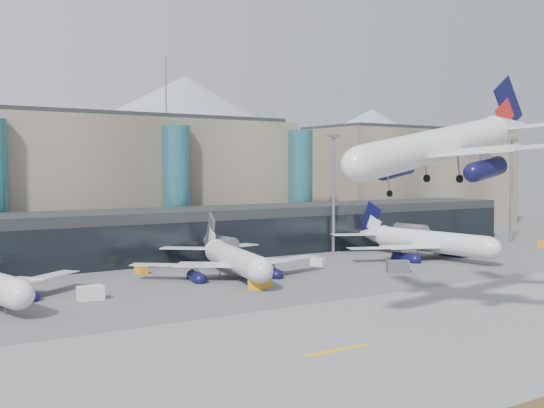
# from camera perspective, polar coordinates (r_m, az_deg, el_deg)

# --- Properties ---
(ground) EXTENTS (900.00, 900.00, 0.00)m
(ground) POSITION_cam_1_polar(r_m,az_deg,el_deg) (94.21, 9.27, -8.24)
(ground) COLOR #515154
(ground) RESTS_ON ground
(runway_strip) EXTENTS (400.00, 40.00, 0.04)m
(runway_strip) POSITION_cam_1_polar(r_m,az_deg,el_deg) (84.11, 16.35, -9.67)
(runway_strip) COLOR slate
(runway_strip) RESTS_ON ground
(runway_markings) EXTENTS (128.00, 1.00, 0.02)m
(runway_markings) POSITION_cam_1_polar(r_m,az_deg,el_deg) (84.10, 16.35, -9.65)
(runway_markings) COLOR gold
(runway_markings) RESTS_ON ground
(concourse) EXTENTS (170.00, 27.00, 10.00)m
(concourse) POSITION_cam_1_polar(r_m,az_deg,el_deg) (140.89, -6.94, -2.45)
(concourse) COLOR black
(concourse) RESTS_ON ground
(terminal_main) EXTENTS (130.00, 30.00, 31.00)m
(terminal_main) POSITION_cam_1_polar(r_m,az_deg,el_deg) (162.12, -20.10, 1.81)
(terminal_main) COLOR gray
(terminal_main) RESTS_ON ground
(terminal_east) EXTENTS (70.00, 30.00, 31.00)m
(terminal_east) POSITION_cam_1_polar(r_m,az_deg,el_deg) (223.20, 11.42, 2.21)
(terminal_east) COLOR gray
(terminal_east) RESTS_ON ground
(teal_towers) EXTENTS (116.40, 19.40, 46.00)m
(teal_towers) POSITION_cam_1_polar(r_m,az_deg,el_deg) (149.57, -14.92, 1.26)
(teal_towers) COLOR #296974
(teal_towers) RESTS_ON ground
(lightmast_mid) EXTENTS (3.00, 1.20, 25.60)m
(lightmast_mid) POSITION_cam_1_polar(r_m,az_deg,el_deg) (148.43, 5.17, 1.49)
(lightmast_mid) COLOR slate
(lightmast_mid) RESTS_ON ground
(lightmast_right) EXTENTS (3.00, 1.20, 25.60)m
(lightmast_right) POSITION_cam_1_polar(r_m,az_deg,el_deg) (179.03, 19.39, 1.59)
(lightmast_right) COLOR slate
(lightmast_right) RESTS_ON ground
(hero_jet) EXTENTS (33.89, 34.38, 11.10)m
(hero_jet) POSITION_cam_1_polar(r_m,az_deg,el_deg) (83.06, 14.83, 5.57)
(hero_jet) COLOR silver
(hero_jet) RESTS_ON ground
(jet_parked_mid) EXTENTS (34.40, 35.45, 11.39)m
(jet_parked_mid) POSITION_cam_1_polar(r_m,az_deg,el_deg) (116.33, -3.60, -3.91)
(jet_parked_mid) COLOR silver
(jet_parked_mid) RESTS_ON ground
(jet_parked_right) EXTENTS (38.60, 37.65, 12.44)m
(jet_parked_right) POSITION_cam_1_polar(r_m,az_deg,el_deg) (144.01, 11.98, -2.48)
(jet_parked_right) COLOR silver
(jet_parked_right) RESTS_ON ground
(veh_a) EXTENTS (3.56, 2.09, 1.96)m
(veh_a) POSITION_cam_1_polar(r_m,az_deg,el_deg) (98.75, -14.94, -7.20)
(veh_a) COLOR silver
(veh_a) RESTS_ON ground
(veh_b) EXTENTS (1.66, 2.58, 1.45)m
(veh_b) POSITION_cam_1_polar(r_m,az_deg,el_deg) (120.91, -10.89, -5.41)
(veh_b) COLOR #C58D17
(veh_b) RESTS_ON ground
(veh_c) EXTENTS (4.32, 3.80, 2.13)m
(veh_c) POSITION_cam_1_polar(r_m,az_deg,el_deg) (122.13, 10.48, -5.16)
(veh_c) COLOR #47474C
(veh_c) RESTS_ON ground
(veh_d) EXTENTS (2.72, 3.15, 1.59)m
(veh_d) POSITION_cam_1_polar(r_m,az_deg,el_deg) (157.04, 12.69, -3.47)
(veh_d) COLOR silver
(veh_d) RESTS_ON ground
(veh_g) EXTENTS (2.35, 2.87, 1.45)m
(veh_g) POSITION_cam_1_polar(r_m,az_deg,el_deg) (128.46, 3.86, -4.87)
(veh_g) COLOR silver
(veh_g) RESTS_ON ground
(veh_h) EXTENTS (4.54, 3.84, 2.22)m
(veh_h) POSITION_cam_1_polar(r_m,az_deg,el_deg) (104.43, -1.00, -6.47)
(veh_h) COLOR #C58D17
(veh_h) RESTS_ON ground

